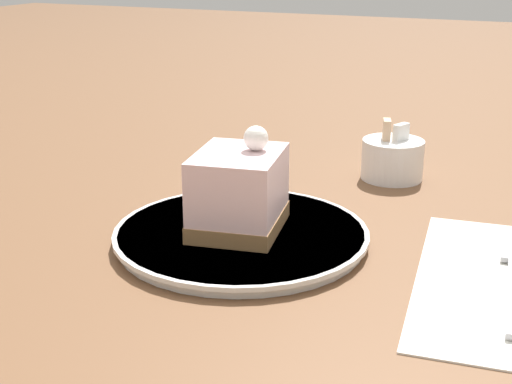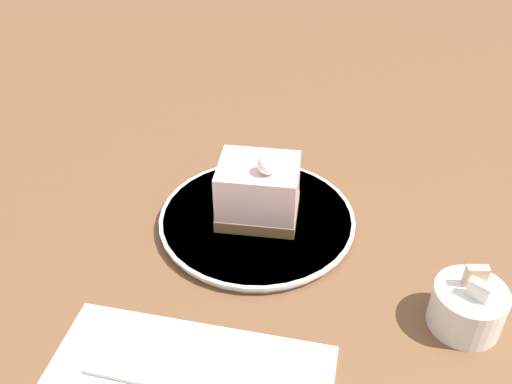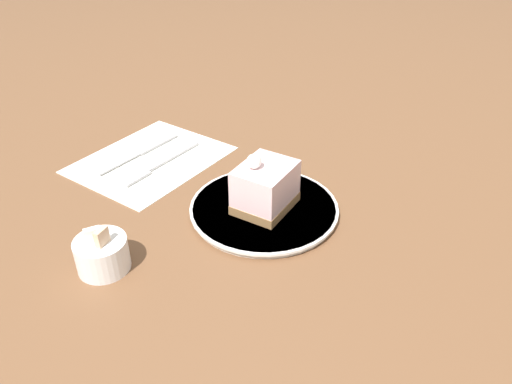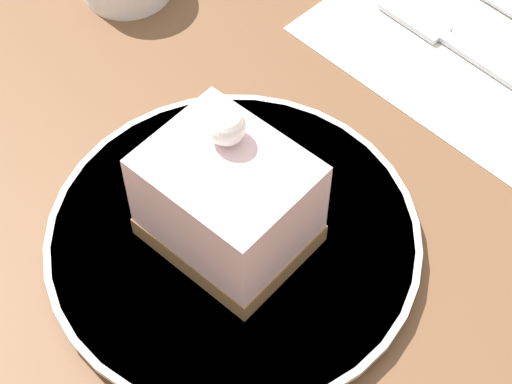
% 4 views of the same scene
% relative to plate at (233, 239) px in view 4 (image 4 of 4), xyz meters
% --- Properties ---
extents(ground_plane, '(4.00, 4.00, 0.00)m').
position_rel_plate_xyz_m(ground_plane, '(0.04, 0.03, -0.01)').
color(ground_plane, brown).
extents(plate, '(0.22, 0.22, 0.01)m').
position_rel_plate_xyz_m(plate, '(0.00, 0.00, 0.00)').
color(plate, silver).
rests_on(plate, ground_plane).
extents(cake_slice, '(0.09, 0.10, 0.09)m').
position_rel_plate_xyz_m(cake_slice, '(-0.00, 0.00, 0.04)').
color(cake_slice, olive).
rests_on(cake_slice, plate).
extents(napkin, '(0.23, 0.27, 0.00)m').
position_rel_plate_xyz_m(napkin, '(0.25, 0.01, -0.01)').
color(napkin, white).
rests_on(napkin, ground_plane).
extents(fork, '(0.03, 0.18, 0.00)m').
position_rel_plate_xyz_m(fork, '(0.22, 0.02, -0.00)').
color(fork, '#B2B2B7').
rests_on(fork, napkin).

